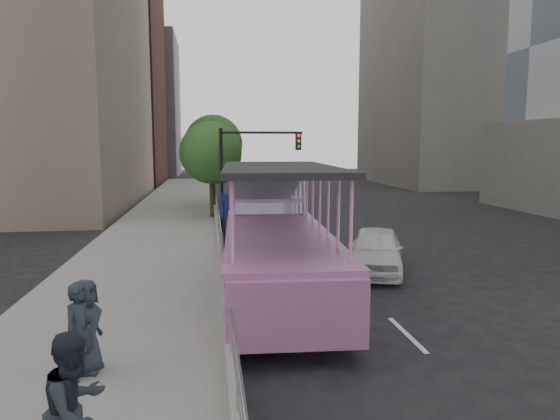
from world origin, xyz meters
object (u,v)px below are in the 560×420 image
at_px(pedestrian_mid, 76,410).
at_px(street_tree_far, 215,146).
at_px(pedestrian_far, 86,326).
at_px(traffic_signal, 245,163).
at_px(parking_sign, 224,222).
at_px(duck_boat, 274,242).
at_px(street_tree_near, 213,155).
at_px(car, 376,250).
at_px(pedestrian_near, 80,331).

xyz_separation_m(pedestrian_mid, street_tree_far, (1.97, 28.71, 3.05)).
height_order(pedestrian_far, traffic_signal, traffic_signal).
bearing_deg(parking_sign, street_tree_far, 90.35).
height_order(duck_boat, street_tree_far, street_tree_far).
bearing_deg(street_tree_near, street_tree_far, 88.09).
relative_size(pedestrian_far, parking_sign, 0.63).
relative_size(car, parking_sign, 1.67).
height_order(car, parking_sign, parking_sign).
height_order(pedestrian_near, street_tree_far, street_tree_far).
bearing_deg(parking_sign, pedestrian_mid, -100.17).
height_order(street_tree_near, street_tree_far, street_tree_far).
relative_size(duck_boat, pedestrian_far, 6.80).
distance_m(duck_boat, parking_sign, 2.87).
relative_size(pedestrian_far, traffic_signal, 0.33).
bearing_deg(duck_boat, traffic_signal, 90.91).
relative_size(pedestrian_far, street_tree_near, 0.30).
relative_size(pedestrian_mid, traffic_signal, 0.37).
height_order(duck_boat, pedestrian_near, duck_boat).
bearing_deg(pedestrian_far, street_tree_near, 0.85).
relative_size(car, traffic_signal, 0.86).
height_order(pedestrian_near, traffic_signal, traffic_signal).
bearing_deg(duck_boat, pedestrian_near, -124.15).
distance_m(duck_boat, car, 4.00).
distance_m(pedestrian_near, traffic_signal, 17.02).
xyz_separation_m(duck_boat, car, (3.70, 1.38, -0.65)).
relative_size(parking_sign, traffic_signal, 0.52).
bearing_deg(pedestrian_far, traffic_signal, -6.08).
distance_m(pedestrian_far, traffic_signal, 16.78).
distance_m(traffic_signal, street_tree_far, 9.57).
bearing_deg(pedestrian_near, street_tree_near, 28.55).
xyz_separation_m(duck_boat, pedestrian_mid, (-3.53, -9.09, -0.16)).
bearing_deg(pedestrian_near, pedestrian_far, 27.11).
relative_size(traffic_signal, street_tree_far, 0.81).
bearing_deg(parking_sign, traffic_signal, 80.51).
bearing_deg(street_tree_near, duck_boat, -82.64).
bearing_deg(pedestrian_far, parking_sign, -10.01).
xyz_separation_m(pedestrian_far, traffic_signal, (3.99, 16.13, 2.35)).
distance_m(car, street_tree_far, 19.32).
xyz_separation_m(parking_sign, street_tree_far, (-0.10, 17.17, 2.61)).
distance_m(pedestrian_mid, traffic_signal, 19.70).
distance_m(duck_boat, street_tree_near, 13.95).
height_order(parking_sign, street_tree_near, street_tree_near).
relative_size(car, street_tree_far, 0.70).
height_order(parking_sign, traffic_signal, traffic_signal).
distance_m(street_tree_near, street_tree_far, 6.02).
distance_m(pedestrian_mid, street_tree_near, 22.92).
relative_size(pedestrian_near, pedestrian_mid, 0.88).
bearing_deg(parking_sign, street_tree_near, 91.56).
bearing_deg(pedestrian_mid, pedestrian_far, 37.41).
distance_m(pedestrian_far, street_tree_far, 25.88).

